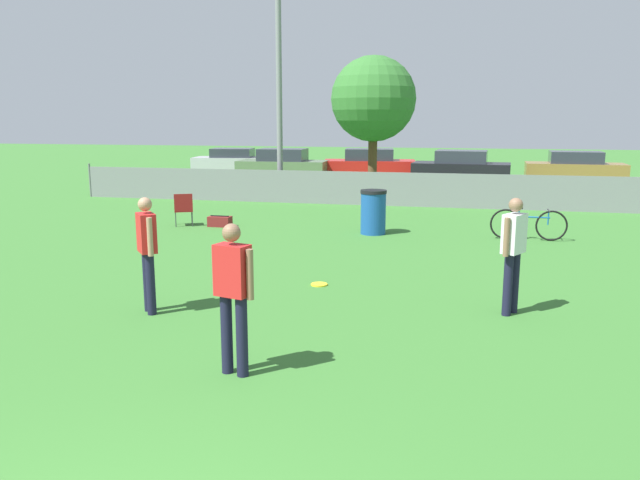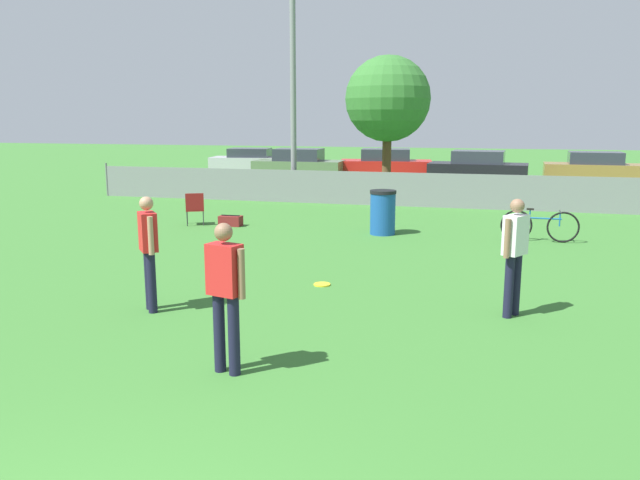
% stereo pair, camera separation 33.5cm
% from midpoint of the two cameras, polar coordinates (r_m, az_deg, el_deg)
% --- Properties ---
extents(fence_backline, '(22.47, 0.07, 1.21)m').
position_cam_midpoint_polar(fence_backline, '(20.45, 6.65, 4.62)').
color(fence_backline, gray).
rests_on(fence_backline, ground_plane).
extents(light_pole, '(0.90, 0.36, 7.83)m').
position_cam_midpoint_polar(light_pole, '(21.93, -4.24, 15.86)').
color(light_pole, gray).
rests_on(light_pole, ground_plane).
extents(tree_near_pole, '(3.00, 3.00, 5.00)m').
position_cam_midpoint_polar(tree_near_pole, '(22.59, 4.48, 12.70)').
color(tree_near_pole, brown).
rests_on(tree_near_pole, ground_plane).
extents(player_defender_red, '(0.52, 0.31, 1.71)m').
position_cam_midpoint_polar(player_defender_red, '(6.90, -9.35, -4.47)').
color(player_defender_red, '#191933').
rests_on(player_defender_red, ground_plane).
extents(player_receiver_white, '(0.38, 0.47, 1.71)m').
position_cam_midpoint_polar(player_receiver_white, '(9.31, 16.28, -0.72)').
color(player_receiver_white, '#191933').
rests_on(player_receiver_white, ground_plane).
extents(player_thrower_red, '(0.41, 0.43, 1.71)m').
position_cam_midpoint_polar(player_thrower_red, '(9.39, -16.51, -0.64)').
color(player_thrower_red, '#191933').
rests_on(player_thrower_red, ground_plane).
extents(frisbee_disc, '(0.29, 0.29, 0.03)m').
position_cam_midpoint_polar(frisbee_disc, '(10.72, -0.98, -4.08)').
color(frisbee_disc, yellow).
rests_on(frisbee_disc, ground_plane).
extents(folding_chair_sideline, '(0.64, 0.64, 0.87)m').
position_cam_midpoint_polar(folding_chair_sideline, '(16.95, -12.93, 2.88)').
color(folding_chair_sideline, '#333338').
rests_on(folding_chair_sideline, ground_plane).
extents(bicycle_sideline, '(1.75, 0.44, 0.77)m').
position_cam_midpoint_polar(bicycle_sideline, '(15.36, 17.94, 1.37)').
color(bicycle_sideline, black).
rests_on(bicycle_sideline, ground_plane).
extents(trash_bin, '(0.65, 0.65, 1.09)m').
position_cam_midpoint_polar(trash_bin, '(15.42, 4.27, 2.58)').
color(trash_bin, '#194C99').
rests_on(trash_bin, ground_plane).
extents(gear_bag_sideline, '(0.59, 0.33, 0.29)m').
position_cam_midpoint_polar(gear_bag_sideline, '(16.74, -9.71, 1.69)').
color(gear_bag_sideline, maroon).
rests_on(gear_bag_sideline, ground_plane).
extents(parked_car_silver, '(4.28, 2.36, 1.27)m').
position_cam_midpoint_polar(parked_car_silver, '(33.54, -8.27, 7.19)').
color(parked_car_silver, black).
rests_on(parked_car_silver, ground_plane).
extents(parked_car_olive, '(4.12, 1.89, 1.46)m').
position_cam_midpoint_polar(parked_car_olive, '(28.99, -3.76, 6.83)').
color(parked_car_olive, black).
rests_on(parked_car_olive, ground_plane).
extents(parked_car_red, '(4.46, 2.34, 1.42)m').
position_cam_midpoint_polar(parked_car_red, '(29.62, 4.20, 6.89)').
color(parked_car_red, black).
rests_on(parked_car_red, ground_plane).
extents(parked_car_dark, '(4.25, 2.09, 1.45)m').
position_cam_midpoint_polar(parked_car_dark, '(28.04, 12.44, 6.47)').
color(parked_car_dark, black).
rests_on(parked_car_dark, ground_plane).
extents(parked_car_tan, '(4.20, 1.86, 1.40)m').
position_cam_midpoint_polar(parked_car_tan, '(29.66, 21.97, 6.14)').
color(parked_car_tan, black).
rests_on(parked_car_tan, ground_plane).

